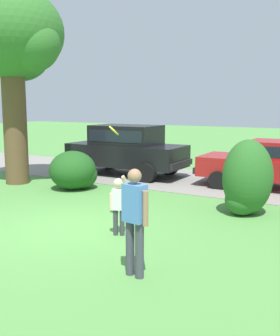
% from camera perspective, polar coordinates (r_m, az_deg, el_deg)
% --- Properties ---
extents(ground_plane, '(80.00, 80.00, 0.00)m').
position_cam_1_polar(ground_plane, '(9.35, -10.66, -8.18)').
color(ground_plane, '#518E42').
extents(driveway_strip, '(28.00, 4.40, 0.02)m').
position_cam_1_polar(driveway_strip, '(14.84, 6.55, -1.64)').
color(driveway_strip, gray).
rests_on(driveway_strip, ground).
extents(oak_tree_large, '(3.58, 3.67, 6.52)m').
position_cam_1_polar(oak_tree_large, '(14.83, -17.03, 16.52)').
color(oak_tree_large, brown).
rests_on(oak_tree_large, ground).
extents(shrub_near_tree, '(1.48, 1.50, 1.24)m').
position_cam_1_polar(shrub_near_tree, '(13.28, -9.05, -0.46)').
color(shrub_near_tree, '#1E511C').
rests_on(shrub_near_tree, ground).
extents(shrub_centre_left, '(1.22, 1.36, 1.87)m').
position_cam_1_polar(shrub_centre_left, '(10.43, 14.64, -1.67)').
color(shrub_centre_left, '#286023').
rests_on(shrub_centre_left, ground).
extents(parked_sedan, '(4.47, 2.23, 1.56)m').
position_cam_1_polar(parked_sedan, '(13.82, 17.59, 0.72)').
color(parked_sedan, maroon).
rests_on(parked_sedan, ground).
extents(parked_suv, '(4.73, 2.15, 1.92)m').
position_cam_1_polar(parked_suv, '(15.58, -1.92, 2.88)').
color(parked_suv, black).
rests_on(parked_suv, ground).
extents(child_thrower, '(0.39, 0.37, 1.29)m').
position_cam_1_polar(child_thrower, '(8.52, -2.98, -4.72)').
color(child_thrower, '#383842').
rests_on(child_thrower, ground).
extents(frisbee, '(0.32, 0.26, 0.29)m').
position_cam_1_polar(frisbee, '(9.14, -3.65, 5.22)').
color(frisbee, yellow).
extents(adult_onlooker, '(0.52, 0.28, 1.74)m').
position_cam_1_polar(adult_onlooker, '(6.45, -0.75, -6.78)').
color(adult_onlooker, '#3F3F4C').
rests_on(adult_onlooker, ground).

